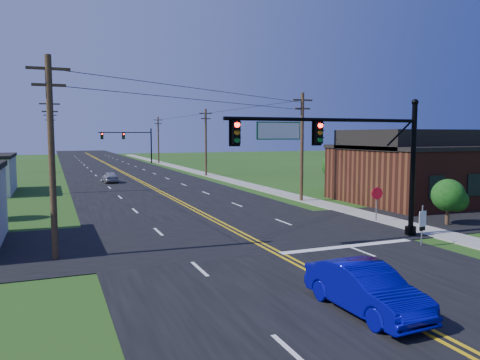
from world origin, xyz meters
name	(u,v)px	position (x,y,z in m)	size (l,w,h in m)	color
ground	(371,306)	(0.00, 0.00, 0.00)	(260.00, 260.00, 0.00)	#224413
road_main	(130,177)	(0.00, 50.00, 0.02)	(16.00, 220.00, 0.04)	black
road_cross	(236,233)	(0.00, 12.00, 0.02)	(70.00, 10.00, 0.04)	black
sidewalk	(232,181)	(10.50, 40.00, 0.04)	(2.00, 160.00, 0.08)	gray
signal_mast_main	(344,151)	(4.34, 8.00, 4.75)	(11.30, 0.60, 7.48)	black
signal_mast_far	(129,140)	(4.44, 80.00, 4.55)	(10.98, 0.60, 7.48)	black
brick_building	(432,173)	(20.00, 18.00, 2.35)	(14.20, 11.20, 4.70)	#4E2216
utility_pole_left_a	(52,154)	(-9.50, 10.00, 4.72)	(1.80, 0.28, 9.00)	#372519
utility_pole_left_b	(51,144)	(-9.50, 35.00, 4.72)	(1.80, 0.28, 9.00)	#372519
utility_pole_left_c	(51,140)	(-9.50, 62.00, 4.72)	(1.80, 0.28, 9.00)	#372519
utility_pole_right_a	(302,145)	(9.80, 22.00, 4.72)	(1.80, 0.28, 9.00)	#372519
utility_pole_right_b	(206,141)	(9.80, 48.00, 4.72)	(1.80, 0.28, 9.00)	#372519
utility_pole_right_c	(158,139)	(9.80, 78.00, 4.72)	(1.80, 0.28, 9.00)	#372519
tree_right_back	(338,166)	(16.00, 26.00, 2.60)	(3.00, 3.00, 4.10)	#372519
shrub_corner	(448,195)	(13.00, 9.50, 1.85)	(2.00, 2.00, 2.86)	#372519
blue_car	(365,289)	(-0.58, -0.44, 0.76)	(1.60, 4.60, 1.52)	#060692
distant_car	(110,177)	(-3.32, 43.62, 0.65)	(1.53, 3.80, 1.29)	#A7A8AC
route_sign	(422,223)	(7.50, 5.77, 1.21)	(0.52, 0.12, 2.07)	slate
stop_sign	(377,197)	(9.63, 12.00, 1.62)	(0.79, 0.17, 2.24)	slate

